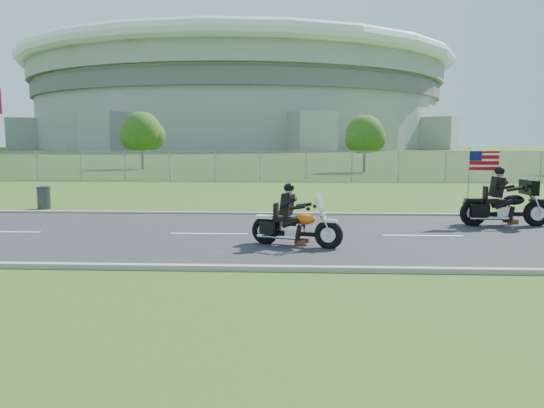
{
  "coord_description": "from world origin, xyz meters",
  "views": [
    {
      "loc": [
        0.54,
        -14.71,
        2.68
      ],
      "look_at": [
        -0.2,
        0.0,
        0.9
      ],
      "focal_mm": 35.0,
      "sensor_mm": 36.0,
      "label": 1
    }
  ],
  "objects": [
    {
      "name": "ground",
      "position": [
        0.0,
        0.0,
        0.0
      ],
      "size": [
        420.0,
        420.0,
        0.0
      ],
      "primitive_type": "plane",
      "color": "#31571B",
      "rests_on": "ground"
    },
    {
      "name": "road",
      "position": [
        0.0,
        0.0,
        0.02
      ],
      "size": [
        120.0,
        8.0,
        0.04
      ],
      "primitive_type": "cube",
      "color": "#28282B",
      "rests_on": "ground"
    },
    {
      "name": "curb_south",
      "position": [
        0.0,
        -4.05,
        0.05
      ],
      "size": [
        120.0,
        0.18,
        0.12
      ],
      "primitive_type": "cube",
      "color": "#9E9B93",
      "rests_on": "ground"
    },
    {
      "name": "stadium",
      "position": [
        -20.0,
        170.0,
        15.58
      ],
      "size": [
        140.4,
        140.4,
        29.2
      ],
      "color": "#A3A099",
      "rests_on": "ground"
    },
    {
      "name": "tree_fence_mid",
      "position": [
        -13.95,
        34.04,
        3.3
      ],
      "size": [
        3.96,
        3.69,
        5.3
      ],
      "color": "#382316",
      "rests_on": "ground"
    },
    {
      "name": "fence",
      "position": [
        -5.0,
        20.0,
        1.0
      ],
      "size": [
        60.0,
        0.03,
        2.0
      ],
      "primitive_type": "cube",
      "color": "gray",
      "rests_on": "ground"
    },
    {
      "name": "motorcycle_lead",
      "position": [
        0.45,
        -1.58,
        0.51
      ],
      "size": [
        2.34,
        1.08,
        1.62
      ],
      "rotation": [
        0.0,
        0.0,
        -0.32
      ],
      "color": "black",
      "rests_on": "ground"
    },
    {
      "name": "tree_fence_near",
      "position": [
        6.04,
        30.04,
        2.97
      ],
      "size": [
        3.52,
        3.28,
        4.75
      ],
      "color": "#382316",
      "rests_on": "ground"
    },
    {
      "name": "motorcycle_follow",
      "position": [
        6.94,
        1.91,
        0.64
      ],
      "size": [
        2.79,
        0.92,
        2.33
      ],
      "rotation": [
        0.0,
        0.0,
        0.01
      ],
      "color": "black",
      "rests_on": "ground"
    },
    {
      "name": "trash_can",
      "position": [
        -9.43,
        5.41,
        0.43
      ],
      "size": [
        0.63,
        0.63,
        0.86
      ],
      "primitive_type": "cylinder",
      "rotation": [
        0.0,
        0.0,
        -0.34
      ],
      "color": "#3E3D43",
      "rests_on": "ground"
    },
    {
      "name": "curb_north",
      "position": [
        0.0,
        4.05,
        0.05
      ],
      "size": [
        120.0,
        0.18,
        0.12
      ],
      "primitive_type": "cube",
      "color": "#9E9B93",
      "rests_on": "ground"
    }
  ]
}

